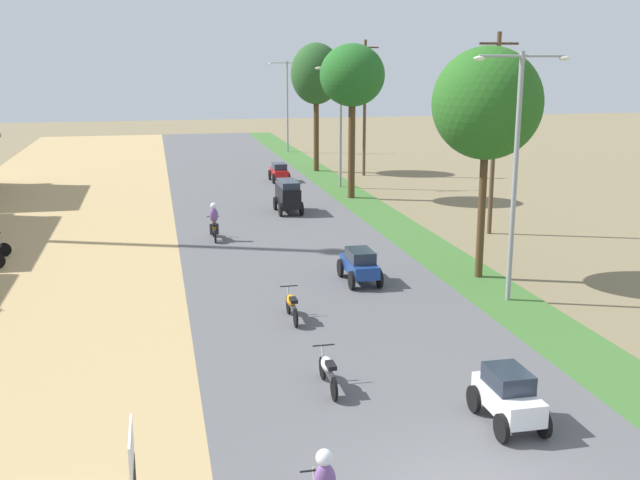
# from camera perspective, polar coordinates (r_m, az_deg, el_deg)

# --- Properties ---
(street_signboard) EXTENTS (0.06, 1.30, 1.50)m
(street_signboard) POSITION_cam_1_polar(r_m,az_deg,el_deg) (13.90, -14.02, -15.41)
(street_signboard) COLOR #262628
(street_signboard) RESTS_ON dirt_shoulder
(median_tree_nearest) EXTENTS (3.80, 3.80, 8.13)m
(median_tree_nearest) POSITION_cam_1_polar(r_m,az_deg,el_deg) (27.00, 12.47, 9.97)
(median_tree_nearest) COLOR #4C351E
(median_tree_nearest) RESTS_ON median_strip
(median_tree_second) EXTENTS (3.58, 3.58, 8.53)m
(median_tree_second) POSITION_cam_1_polar(r_m,az_deg,el_deg) (42.47, 2.45, 12.20)
(median_tree_second) COLOR #4C351E
(median_tree_second) RESTS_ON median_strip
(median_tree_third) EXTENTS (3.49, 3.49, 8.79)m
(median_tree_third) POSITION_cam_1_polar(r_m,az_deg,el_deg) (53.07, -0.29, 12.36)
(median_tree_third) COLOR #4C351E
(median_tree_third) RESTS_ON median_strip
(streetlamp_near) EXTENTS (3.16, 0.20, 7.92)m
(streetlamp_near) POSITION_cam_1_polar(r_m,az_deg,el_deg) (24.63, 14.54, 5.77)
(streetlamp_near) COLOR gray
(streetlamp_near) RESTS_ON median_strip
(streetlamp_mid) EXTENTS (3.16, 0.20, 7.37)m
(streetlamp_mid) POSITION_cam_1_polar(r_m,az_deg,el_deg) (46.29, 1.57, 9.25)
(streetlamp_mid) COLOR gray
(streetlamp_mid) RESTS_ON median_strip
(streetlamp_far) EXTENTS (3.16, 0.20, 7.53)m
(streetlamp_far) POSITION_cam_1_polar(r_m,az_deg,el_deg) (64.65, -2.48, 10.51)
(streetlamp_far) COLOR gray
(streetlamp_far) RESTS_ON median_strip
(utility_pole_near) EXTENTS (1.80, 0.20, 8.99)m
(utility_pole_near) POSITION_cam_1_polar(r_m,az_deg,el_deg) (51.45, 3.38, 10.05)
(utility_pole_near) COLOR brown
(utility_pole_near) RESTS_ON ground
(utility_pole_far) EXTENTS (1.80, 0.20, 8.89)m
(utility_pole_far) POSITION_cam_1_polar(r_m,az_deg,el_deg) (34.58, 13.00, 7.99)
(utility_pole_far) COLOR brown
(utility_pole_far) RESTS_ON ground
(car_hatchback_white) EXTENTS (1.04, 2.00, 1.23)m
(car_hatchback_white) POSITION_cam_1_polar(r_m,az_deg,el_deg) (16.97, 13.98, -11.26)
(car_hatchback_white) COLOR silver
(car_hatchback_white) RESTS_ON road_strip
(car_sedan_blue) EXTENTS (1.10, 2.26, 1.19)m
(car_sedan_blue) POSITION_cam_1_polar(r_m,az_deg,el_deg) (26.54, 3.01, -1.82)
(car_sedan_blue) COLOR navy
(car_sedan_blue) RESTS_ON road_strip
(car_van_black) EXTENTS (1.19, 2.41, 1.67)m
(car_van_black) POSITION_cam_1_polar(r_m,az_deg,el_deg) (38.62, -2.43, 3.45)
(car_van_black) COLOR black
(car_van_black) RESTS_ON road_strip
(car_sedan_red) EXTENTS (1.10, 2.26, 1.19)m
(car_sedan_red) POSITION_cam_1_polar(r_m,az_deg,el_deg) (48.74, -3.10, 5.20)
(car_sedan_red) COLOR red
(car_sedan_red) RESTS_ON road_strip
(motorbike_ahead_second) EXTENTS (0.54, 1.80, 0.94)m
(motorbike_ahead_second) POSITION_cam_1_polar(r_m,az_deg,el_deg) (18.18, 0.60, -9.72)
(motorbike_ahead_second) COLOR black
(motorbike_ahead_second) RESTS_ON road_strip
(motorbike_ahead_third) EXTENTS (0.54, 1.80, 0.94)m
(motorbike_ahead_third) POSITION_cam_1_polar(r_m,az_deg,el_deg) (22.78, -2.15, -4.85)
(motorbike_ahead_third) COLOR black
(motorbike_ahead_third) RESTS_ON road_strip
(motorbike_ahead_fourth) EXTENTS (0.54, 1.80, 1.66)m
(motorbike_ahead_fourth) POSITION_cam_1_polar(r_m,az_deg,el_deg) (33.05, -8.00, 1.33)
(motorbike_ahead_fourth) COLOR black
(motorbike_ahead_fourth) RESTS_ON road_strip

